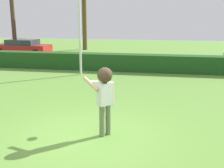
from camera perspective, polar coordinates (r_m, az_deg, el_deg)
The scene contains 5 objects.
ground_plane at distance 7.62m, azimuth -4.69°, elevation -10.30°, with size 60.00×60.00×0.00m, color #63973B.
person at distance 7.25m, azimuth -1.47°, elevation -1.42°, with size 0.83×0.48×1.81m.
frisbee at distance 7.86m, azimuth -3.58°, elevation 0.55°, with size 0.23×0.23×0.04m.
hedge_row at distance 16.15m, azimuth 3.66°, elevation 4.30°, with size 21.82×0.90×0.94m, color #1F4C1C.
parked_car_red at distance 23.41m, azimuth -17.39°, elevation 7.15°, with size 4.26×1.93×1.25m.
Camera 1 is at (1.85, -6.72, 3.09)m, focal length 45.73 mm.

